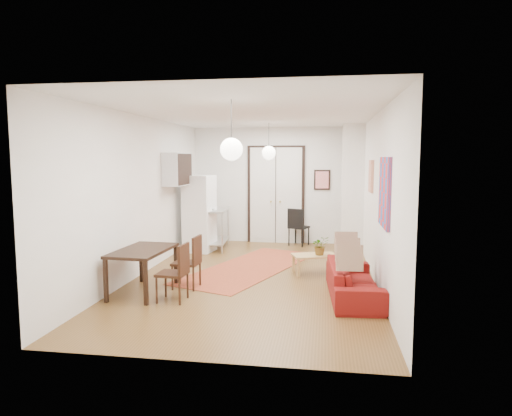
# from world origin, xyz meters

# --- Properties ---
(floor) EXTENTS (7.00, 7.00, 0.00)m
(floor) POSITION_xyz_m (0.00, 0.00, 0.00)
(floor) COLOR brown
(floor) RESTS_ON ground
(ceiling) EXTENTS (4.20, 7.00, 0.02)m
(ceiling) POSITION_xyz_m (0.00, 0.00, 2.90)
(ceiling) COLOR silver
(ceiling) RESTS_ON wall_back
(wall_back) EXTENTS (4.20, 0.02, 2.90)m
(wall_back) POSITION_xyz_m (0.00, 3.50, 1.45)
(wall_back) COLOR white
(wall_back) RESTS_ON floor
(wall_front) EXTENTS (4.20, 0.02, 2.90)m
(wall_front) POSITION_xyz_m (0.00, -3.50, 1.45)
(wall_front) COLOR white
(wall_front) RESTS_ON floor
(wall_left) EXTENTS (0.02, 7.00, 2.90)m
(wall_left) POSITION_xyz_m (-2.10, 0.00, 1.45)
(wall_left) COLOR white
(wall_left) RESTS_ON floor
(wall_right) EXTENTS (0.02, 7.00, 2.90)m
(wall_right) POSITION_xyz_m (2.10, 0.00, 1.45)
(wall_right) COLOR white
(wall_right) RESTS_ON floor
(double_doors) EXTENTS (1.44, 0.06, 2.50)m
(double_doors) POSITION_xyz_m (0.00, 3.46, 1.20)
(double_doors) COLOR silver
(double_doors) RESTS_ON wall_back
(stub_partition) EXTENTS (0.50, 0.10, 2.90)m
(stub_partition) POSITION_xyz_m (1.85, 2.55, 1.45)
(stub_partition) COLOR white
(stub_partition) RESTS_ON floor
(wall_cabinet) EXTENTS (0.35, 1.00, 0.70)m
(wall_cabinet) POSITION_xyz_m (-1.92, 1.50, 1.90)
(wall_cabinet) COLOR silver
(wall_cabinet) RESTS_ON wall_left
(painting_popart) EXTENTS (0.05, 1.00, 1.00)m
(painting_popart) POSITION_xyz_m (2.08, -1.25, 1.65)
(painting_popart) COLOR red
(painting_popart) RESTS_ON wall_right
(painting_abstract) EXTENTS (0.05, 0.50, 0.60)m
(painting_abstract) POSITION_xyz_m (2.08, 0.80, 1.80)
(painting_abstract) COLOR beige
(painting_abstract) RESTS_ON wall_right
(poster_back) EXTENTS (0.40, 0.03, 0.50)m
(poster_back) POSITION_xyz_m (1.15, 3.47, 1.60)
(poster_back) COLOR red
(poster_back) RESTS_ON wall_back
(print_left) EXTENTS (0.03, 0.44, 0.54)m
(print_left) POSITION_xyz_m (-2.07, 2.00, 1.95)
(print_left) COLOR brown
(print_left) RESTS_ON wall_left
(pendant_back) EXTENTS (0.30, 0.30, 0.80)m
(pendant_back) POSITION_xyz_m (0.00, 2.00, 2.25)
(pendant_back) COLOR white
(pendant_back) RESTS_ON ceiling
(pendant_front) EXTENTS (0.30, 0.30, 0.80)m
(pendant_front) POSITION_xyz_m (0.00, -2.00, 2.25)
(pendant_front) COLOR white
(pendant_front) RESTS_ON ceiling
(kilim_rug) EXTENTS (2.53, 3.87, 0.01)m
(kilim_rug) POSITION_xyz_m (-0.20, 0.71, 0.00)
(kilim_rug) COLOR #B54A2D
(kilim_rug) RESTS_ON floor
(sofa) EXTENTS (0.83, 1.87, 0.53)m
(sofa) POSITION_xyz_m (1.69, -0.99, 0.27)
(sofa) COLOR maroon
(sofa) RESTS_ON floor
(coffee_table) EXTENTS (0.90, 0.68, 0.36)m
(coffee_table) POSITION_xyz_m (1.06, 0.42, 0.31)
(coffee_table) COLOR tan
(coffee_table) RESTS_ON floor
(potted_plant) EXTENTS (0.36, 0.38, 0.35)m
(potted_plant) POSITION_xyz_m (1.16, 0.42, 0.53)
(potted_plant) COLOR #3A622C
(potted_plant) RESTS_ON coffee_table
(kitchen_counter) EXTENTS (0.73, 1.29, 0.95)m
(kitchen_counter) POSITION_xyz_m (-1.36, 2.43, 0.62)
(kitchen_counter) COLOR silver
(kitchen_counter) RESTS_ON floor
(bowl) EXTENTS (0.24, 0.24, 0.05)m
(bowl) POSITION_xyz_m (-1.36, 2.13, 0.97)
(bowl) COLOR silver
(bowl) RESTS_ON kitchen_counter
(soap_bottle) EXTENTS (0.10, 0.10, 0.20)m
(soap_bottle) POSITION_xyz_m (-1.41, 2.68, 1.04)
(soap_bottle) COLOR teal
(soap_bottle) RESTS_ON kitchen_counter
(fridge) EXTENTS (0.70, 0.70, 1.75)m
(fridge) POSITION_xyz_m (-1.61, 2.09, 0.87)
(fridge) COLOR white
(fridge) RESTS_ON floor
(dining_table) EXTENTS (0.79, 1.30, 0.70)m
(dining_table) POSITION_xyz_m (-1.61, -1.20, 0.62)
(dining_table) COLOR black
(dining_table) RESTS_ON floor
(dining_chair_near) EXTENTS (0.44, 0.60, 0.87)m
(dining_chair_near) POSITION_xyz_m (-1.01, -0.77, 0.50)
(dining_chair_near) COLOR #321810
(dining_chair_near) RESTS_ON floor
(dining_chair_far) EXTENTS (0.44, 0.60, 0.87)m
(dining_chair_far) POSITION_xyz_m (-1.01, -1.47, 0.50)
(dining_chair_far) COLOR #321810
(dining_chair_far) RESTS_ON floor
(black_side_chair) EXTENTS (0.55, 0.57, 0.92)m
(black_side_chair) POSITION_xyz_m (0.61, 3.24, 0.54)
(black_side_chair) COLOR black
(black_side_chair) RESTS_ON floor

